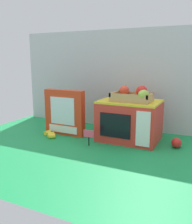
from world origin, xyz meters
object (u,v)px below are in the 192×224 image
(price_sign, at_px, (89,135))
(loose_toy_apple, at_px, (176,143))
(toy_microwave, at_px, (129,120))
(cookie_set_box, at_px, (65,113))
(loose_toy_banana, at_px, (50,134))
(food_groups_crate, at_px, (134,95))

(price_sign, bearing_deg, loose_toy_apple, 21.78)
(toy_microwave, relative_size, cookie_set_box, 1.20)
(loose_toy_banana, relative_size, loose_toy_apple, 1.98)
(toy_microwave, xyz_separation_m, price_sign, (-0.19, -0.22, -0.06))
(price_sign, relative_size, loose_toy_apple, 1.64)
(cookie_set_box, xyz_separation_m, loose_toy_apple, (0.76, 0.06, -0.13))
(food_groups_crate, xyz_separation_m, cookie_set_box, (-0.48, -0.07, -0.14))
(price_sign, distance_m, loose_toy_apple, 0.53)
(cookie_set_box, distance_m, loose_toy_banana, 0.18)
(loose_toy_banana, bearing_deg, food_groups_crate, 16.56)
(food_groups_crate, relative_size, loose_toy_apple, 4.15)
(cookie_set_box, bearing_deg, loose_toy_apple, 4.45)
(cookie_set_box, xyz_separation_m, loose_toy_banana, (-0.06, -0.09, -0.14))
(loose_toy_banana, bearing_deg, price_sign, -8.08)
(cookie_set_box, bearing_deg, price_sign, -27.81)
(loose_toy_banana, bearing_deg, cookie_set_box, 55.26)
(food_groups_crate, bearing_deg, cookie_set_box, -171.76)
(food_groups_crate, height_order, loose_toy_banana, food_groups_crate)
(food_groups_crate, bearing_deg, price_sign, -136.26)
(food_groups_crate, distance_m, loose_toy_banana, 0.63)
(cookie_set_box, height_order, price_sign, cookie_set_box)
(loose_toy_banana, bearing_deg, toy_microwave, 18.89)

